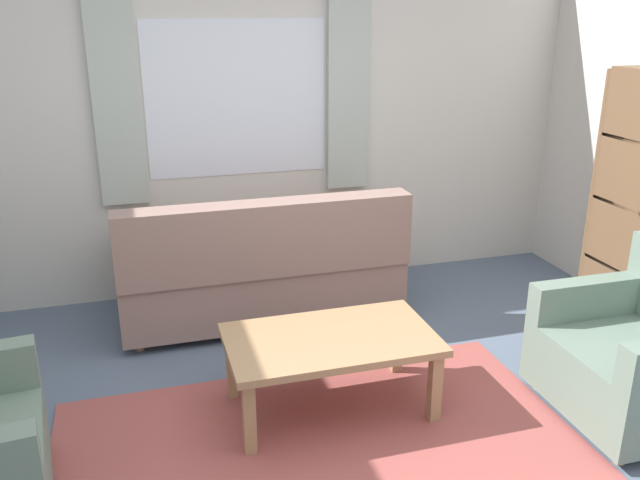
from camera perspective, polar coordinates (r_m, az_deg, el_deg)
name	(u,v)px	position (r m, az deg, el deg)	size (l,w,h in m)	color
ground_plane	(324,456)	(3.39, 0.39, -18.14)	(6.24, 6.24, 0.00)	slate
wall_back	(237,119)	(4.96, -7.22, 10.34)	(5.32, 0.12, 2.60)	silver
window_with_curtains	(238,100)	(4.85, -7.13, 11.95)	(1.98, 0.07, 1.40)	white
area_rug	(324,455)	(3.39, 0.39, -18.06)	(2.59, 1.65, 0.01)	#9E4C47
couch	(261,270)	(4.56, -5.10, -2.56)	(1.90, 0.82, 0.92)	gray
coffee_table	(331,346)	(3.53, 0.92, -9.14)	(1.10, 0.64, 0.44)	#A87F56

